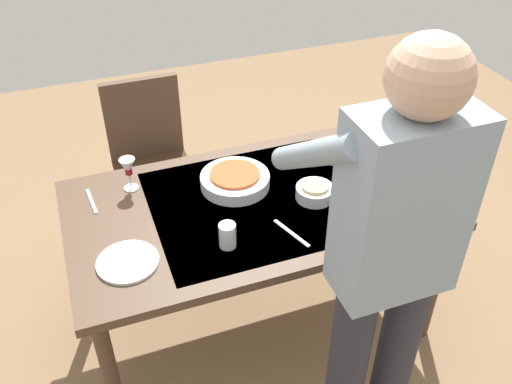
% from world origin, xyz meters
% --- Properties ---
extents(ground_plane, '(6.00, 6.00, 0.00)m').
position_xyz_m(ground_plane, '(0.00, 0.00, 0.00)').
color(ground_plane, '#846647').
extents(dining_table, '(1.57, 0.87, 0.72)m').
position_xyz_m(dining_table, '(0.00, 0.00, 0.65)').
color(dining_table, '#4C3828').
rests_on(dining_table, ground_plane).
extents(chair_near, '(0.40, 0.40, 0.91)m').
position_xyz_m(chair_near, '(0.30, -0.82, 0.53)').
color(chair_near, '#352114').
rests_on(chair_near, ground_plane).
extents(person_server, '(0.42, 0.61, 1.69)m').
position_xyz_m(person_server, '(-0.18, 0.70, 0.96)').
color(person_server, '#2D2D38').
rests_on(person_server, ground_plane).
extents(wine_bottle, '(0.07, 0.07, 0.30)m').
position_xyz_m(wine_bottle, '(-0.65, -0.05, 0.83)').
color(wine_bottle, black).
rests_on(wine_bottle, dining_table).
extents(wine_glass_left, '(0.07, 0.07, 0.15)m').
position_xyz_m(wine_glass_left, '(0.47, -0.27, 0.83)').
color(wine_glass_left, white).
rests_on(wine_glass_left, dining_table).
extents(water_cup_near_left, '(0.07, 0.07, 0.10)m').
position_xyz_m(water_cup_near_left, '(0.19, 0.22, 0.77)').
color(water_cup_near_left, silver).
rests_on(water_cup_near_left, dining_table).
extents(water_cup_near_right, '(0.08, 0.08, 0.09)m').
position_xyz_m(water_cup_near_right, '(-0.47, 0.35, 0.77)').
color(water_cup_near_right, silver).
rests_on(water_cup_near_right, dining_table).
extents(water_cup_far_left, '(0.07, 0.07, 0.09)m').
position_xyz_m(water_cup_far_left, '(-0.69, -0.33, 0.77)').
color(water_cup_far_left, silver).
rests_on(water_cup_far_left, dining_table).
extents(serving_bowl_pasta, '(0.30, 0.30, 0.07)m').
position_xyz_m(serving_bowl_pasta, '(0.05, -0.14, 0.76)').
color(serving_bowl_pasta, silver).
rests_on(serving_bowl_pasta, dining_table).
extents(side_bowl_salad, '(0.18, 0.18, 0.07)m').
position_xyz_m(side_bowl_salad, '(-0.59, 0.17, 0.76)').
color(side_bowl_salad, silver).
rests_on(side_bowl_salad, dining_table).
extents(side_bowl_bread, '(0.16, 0.16, 0.07)m').
position_xyz_m(side_bowl_bread, '(-0.24, 0.06, 0.76)').
color(side_bowl_bread, silver).
rests_on(side_bowl_bread, dining_table).
extents(dinner_plate_near, '(0.23, 0.23, 0.01)m').
position_xyz_m(dinner_plate_near, '(-0.52, -0.19, 0.73)').
color(dinner_plate_near, silver).
rests_on(dinner_plate_near, dining_table).
extents(dinner_plate_far, '(0.23, 0.23, 0.01)m').
position_xyz_m(dinner_plate_far, '(0.57, 0.18, 0.73)').
color(dinner_plate_far, silver).
rests_on(dinner_plate_far, dining_table).
extents(table_knife, '(0.08, 0.19, 0.00)m').
position_xyz_m(table_knife, '(-0.06, 0.24, 0.73)').
color(table_knife, silver).
rests_on(table_knife, dining_table).
extents(table_fork, '(0.03, 0.18, 0.00)m').
position_xyz_m(table_fork, '(0.65, -0.24, 0.73)').
color(table_fork, silver).
rests_on(table_fork, dining_table).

